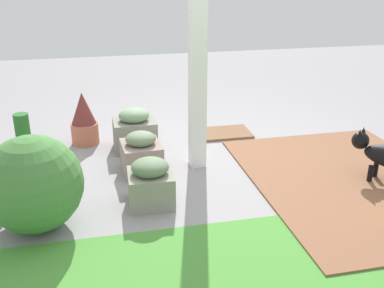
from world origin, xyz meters
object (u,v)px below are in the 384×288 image
Objects in this scene: terracotta_pot_tall at (27,158)px; stone_planter_near at (141,154)px; round_shrub at (33,184)px; stone_planter_nearest at (135,131)px; stone_planter_mid at (151,183)px; terracotta_pot_spiky at (84,120)px; doormat at (224,133)px; porch_pillar at (198,34)px.

stone_planter_near is at bearing 178.29° from terracotta_pot_tall.
round_shrub is at bearing 42.46° from stone_planter_near.
stone_planter_nearest is 1.07× the size of stone_planter_near.
terracotta_pot_spiky is (0.53, -1.52, 0.09)m from stone_planter_mid.
stone_planter_near reaches higher than doormat.
terracotta_pot_tall is (1.05, -0.66, 0.04)m from stone_planter_mid.
stone_planter_mid is 1.24m from terracotta_pot_tall.
stone_planter_nearest is 1.23m from stone_planter_mid.
terracotta_pot_tall reaches higher than stone_planter_nearest.
stone_planter_nearest is at bearing -151.31° from terracotta_pot_tall.
stone_planter_nearest is at bearing 151.61° from terracotta_pot_spiky.
stone_planter_near is at bearing -89.71° from stone_planter_mid.
stone_planter_nearest is 0.60m from terracotta_pot_spiky.
stone_planter_nearest reaches higher than stone_planter_near.
terracotta_pot_tall is 2.27m from doormat.
stone_planter_nearest is at bearing -89.98° from stone_planter_near.
terracotta_pot_tall reaches higher than terracotta_pot_spiky.
porch_pillar is 3.50× the size of round_shrub.
stone_planter_mid is at bearing 109.27° from terracotta_pot_spiky.
doormat is (-2.12, -0.79, -0.22)m from terracotta_pot_tall.
terracotta_pot_tall is at bearing 20.50° from doormat.
terracotta_pot_spiky is at bearing -37.81° from porch_pillar.
porch_pillar reaches higher than terracotta_pot_tall.
terracotta_pot_spiky is at bearing -59.25° from stone_planter_near.
stone_planter_nearest is 1.68m from round_shrub.
stone_planter_mid is at bearing 90.29° from stone_planter_near.
porch_pillar is 4.40× the size of terracotta_pot_spiky.
stone_planter_near is 0.65× the size of terracotta_pot_tall.
terracotta_pot_spiky is at bearing -121.05° from terracotta_pot_tall.
terracotta_pot_tall is (1.60, 0.01, -1.06)m from porch_pillar.
stone_planter_nearest is 0.60m from stone_planter_near.
porch_pillar is at bearing 135.07° from stone_planter_nearest.
doormat is (-1.07, -1.45, -0.18)m from stone_planter_mid.
round_shrub is at bearing 57.87° from stone_planter_nearest.
stone_planter_mid is (-0.00, 1.23, -0.02)m from stone_planter_nearest.
stone_planter_mid is at bearing 50.51° from porch_pillar.
stone_planter_near is 1.22m from round_shrub.
terracotta_pot_tall is 1.11× the size of terracotta_pot_spiky.
terracotta_pot_spiky is (1.09, -0.84, -1.02)m from porch_pillar.
terracotta_pot_tall is 1.00m from terracotta_pot_spiky.
doormat is (-1.60, 0.06, -0.26)m from terracotta_pot_spiky.
terracotta_pot_tall is 1.08× the size of doormat.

